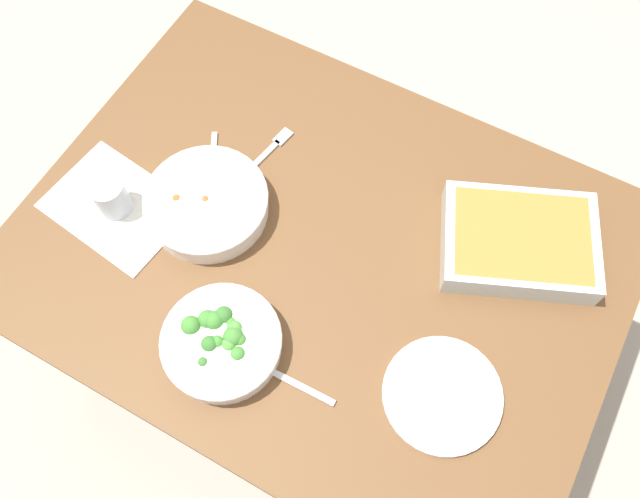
{
  "coord_description": "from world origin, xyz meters",
  "views": [
    {
      "loc": [
        -0.27,
        0.5,
        1.94
      ],
      "look_at": [
        0.0,
        0.0,
        0.74
      ],
      "focal_mm": 36.81,
      "sensor_mm": 36.0,
      "label": 1
    }
  ],
  "objects_px": {
    "side_plate": "(442,395)",
    "spoon_by_broccoli": "(280,376)",
    "baking_dish": "(519,241)",
    "spoon_by_stew": "(212,176)",
    "fork_on_table": "(267,153)",
    "broccoli_bowl": "(222,342)",
    "stew_bowl": "(207,203)",
    "drink_cup": "(111,198)"
  },
  "relations": [
    {
      "from": "baking_dish",
      "to": "drink_cup",
      "type": "relative_size",
      "value": 4.26
    },
    {
      "from": "broccoli_bowl",
      "to": "side_plate",
      "type": "bearing_deg",
      "value": -164.22
    },
    {
      "from": "broccoli_bowl",
      "to": "spoon_by_stew",
      "type": "bearing_deg",
      "value": -53.8
    },
    {
      "from": "side_plate",
      "to": "fork_on_table",
      "type": "distance_m",
      "value": 0.63
    },
    {
      "from": "broccoli_bowl",
      "to": "baking_dish",
      "type": "bearing_deg",
      "value": -131.68
    },
    {
      "from": "broccoli_bowl",
      "to": "drink_cup",
      "type": "height_order",
      "value": "drink_cup"
    },
    {
      "from": "broccoli_bowl",
      "to": "spoon_by_broccoli",
      "type": "distance_m",
      "value": 0.12
    },
    {
      "from": "baking_dish",
      "to": "fork_on_table",
      "type": "xyz_separation_m",
      "value": [
        0.56,
        0.04,
        -0.03
      ]
    },
    {
      "from": "stew_bowl",
      "to": "spoon_by_broccoli",
      "type": "distance_m",
      "value": 0.38
    },
    {
      "from": "stew_bowl",
      "to": "spoon_by_stew",
      "type": "bearing_deg",
      "value": -60.76
    },
    {
      "from": "baking_dish",
      "to": "drink_cup",
      "type": "height_order",
      "value": "drink_cup"
    },
    {
      "from": "stew_bowl",
      "to": "baking_dish",
      "type": "distance_m",
      "value": 0.63
    },
    {
      "from": "side_plate",
      "to": "spoon_by_broccoli",
      "type": "relative_size",
      "value": 1.25
    },
    {
      "from": "side_plate",
      "to": "spoon_by_broccoli",
      "type": "xyz_separation_m",
      "value": [
        0.28,
        0.11,
        -0.0
      ]
    },
    {
      "from": "side_plate",
      "to": "drink_cup",
      "type": "bearing_deg",
      "value": -2.63
    },
    {
      "from": "drink_cup",
      "to": "side_plate",
      "type": "height_order",
      "value": "drink_cup"
    },
    {
      "from": "fork_on_table",
      "to": "side_plate",
      "type": "bearing_deg",
      "value": 151.33
    },
    {
      "from": "spoon_by_stew",
      "to": "spoon_by_broccoli",
      "type": "height_order",
      "value": "same"
    },
    {
      "from": "spoon_by_broccoli",
      "to": "fork_on_table",
      "type": "distance_m",
      "value": 0.49
    },
    {
      "from": "drink_cup",
      "to": "fork_on_table",
      "type": "distance_m",
      "value": 0.34
    },
    {
      "from": "broccoli_bowl",
      "to": "spoon_by_broccoli",
      "type": "bearing_deg",
      "value": -179.07
    },
    {
      "from": "broccoli_bowl",
      "to": "spoon_by_broccoli",
      "type": "height_order",
      "value": "broccoli_bowl"
    },
    {
      "from": "baking_dish",
      "to": "spoon_by_stew",
      "type": "relative_size",
      "value": 2.23
    },
    {
      "from": "drink_cup",
      "to": "broccoli_bowl",
      "type": "bearing_deg",
      "value": 157.56
    },
    {
      "from": "spoon_by_broccoli",
      "to": "fork_on_table",
      "type": "xyz_separation_m",
      "value": [
        0.27,
        -0.41,
        -0.0
      ]
    },
    {
      "from": "fork_on_table",
      "to": "spoon_by_broccoli",
      "type": "bearing_deg",
      "value": 123.41
    },
    {
      "from": "baking_dish",
      "to": "fork_on_table",
      "type": "relative_size",
      "value": 2.04
    },
    {
      "from": "stew_bowl",
      "to": "broccoli_bowl",
      "type": "distance_m",
      "value": 0.3
    },
    {
      "from": "broccoli_bowl",
      "to": "spoon_by_stew",
      "type": "relative_size",
      "value": 1.39
    },
    {
      "from": "stew_bowl",
      "to": "spoon_by_stew",
      "type": "xyz_separation_m",
      "value": [
        0.04,
        -0.07,
        -0.03
      ]
    },
    {
      "from": "stew_bowl",
      "to": "fork_on_table",
      "type": "bearing_deg",
      "value": -100.48
    },
    {
      "from": "spoon_by_stew",
      "to": "fork_on_table",
      "type": "height_order",
      "value": "spoon_by_stew"
    },
    {
      "from": "side_plate",
      "to": "spoon_by_stew",
      "type": "distance_m",
      "value": 0.65
    },
    {
      "from": "stew_bowl",
      "to": "side_plate",
      "type": "xyz_separation_m",
      "value": [
        -0.58,
        0.12,
        -0.03
      ]
    },
    {
      "from": "baking_dish",
      "to": "spoon_by_broccoli",
      "type": "relative_size",
      "value": 2.06
    },
    {
      "from": "drink_cup",
      "to": "fork_on_table",
      "type": "xyz_separation_m",
      "value": [
        -0.21,
        -0.27,
        -0.04
      ]
    },
    {
      "from": "baking_dish",
      "to": "side_plate",
      "type": "height_order",
      "value": "baking_dish"
    },
    {
      "from": "spoon_by_stew",
      "to": "fork_on_table",
      "type": "relative_size",
      "value": 0.91
    },
    {
      "from": "baking_dish",
      "to": "side_plate",
      "type": "bearing_deg",
      "value": 88.77
    },
    {
      "from": "stew_bowl",
      "to": "drink_cup",
      "type": "xyz_separation_m",
      "value": [
        0.17,
        0.09,
        0.01
      ]
    },
    {
      "from": "broccoli_bowl",
      "to": "side_plate",
      "type": "distance_m",
      "value": 0.42
    },
    {
      "from": "stew_bowl",
      "to": "baking_dish",
      "type": "bearing_deg",
      "value": -159.22
    }
  ]
}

